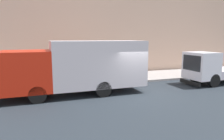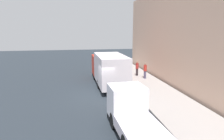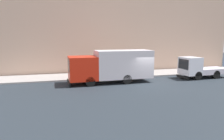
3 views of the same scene
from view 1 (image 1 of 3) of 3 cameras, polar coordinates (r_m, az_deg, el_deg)
ground at (r=12.16m, az=7.70°, el=-6.83°), size 80.00×80.00×0.00m
sidewalk at (r=16.64m, az=0.24°, el=-2.23°), size 3.95×30.00×0.15m
building_facade at (r=18.76m, az=-2.20°, el=13.68°), size 0.50×30.00×9.70m
large_utility_truck at (r=12.13m, az=-9.08°, el=1.21°), size 2.68×8.12×3.11m
small_flatbed_truck at (r=16.41m, az=26.06°, el=0.22°), size 2.24×5.59×2.30m
pedestrian_walking at (r=16.30m, az=-15.66°, el=0.69°), size 0.45×0.45×1.71m
pedestrian_standing at (r=15.86m, az=-20.89°, el=0.22°), size 0.42×0.42×1.70m
traffic_cone_orange at (r=14.17m, az=-25.93°, el=-3.46°), size 0.45×0.45×0.64m
street_sign_post at (r=14.06m, az=-12.25°, el=1.86°), size 0.44×0.08×2.46m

